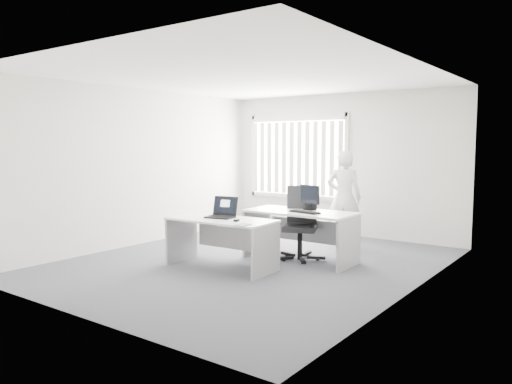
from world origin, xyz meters
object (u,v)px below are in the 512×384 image
Objects in this scene: desk_near at (221,232)px; person at (344,197)px; monitor at (310,197)px; desk_far at (300,225)px; office_chair at (300,237)px; laptop at (220,208)px.

person reaches higher than desk_near.
monitor is (0.74, 1.28, 0.45)m from desk_near.
person is 4.30× the size of monitor.
office_chair reaches higher than desk_far.
monitor is at bearing 74.99° from desk_far.
office_chair is (0.64, 1.18, -0.17)m from desk_near.
desk_near is at bearing 57.56° from person.
desk_near is 1.42× the size of office_chair.
desk_near is 0.37m from laptop.
desk_near is 0.96× the size of person.
monitor is at bearing 74.88° from person.
monitor is (0.05, 0.20, 0.42)m from desk_far.
monitor reaches higher than desk_far.
office_chair is 1.56m from person.
monitor is (0.08, -1.38, 0.13)m from person.
office_chair reaches higher than desk_near.
desk_far is 0.46m from monitor.
person is (0.02, 1.48, 0.49)m from office_chair.
laptop is at bearing -126.28° from desk_far.
office_chair is 1.43m from laptop.
desk_far is 1.32m from laptop.
monitor is at bearing 57.85° from desk_near.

